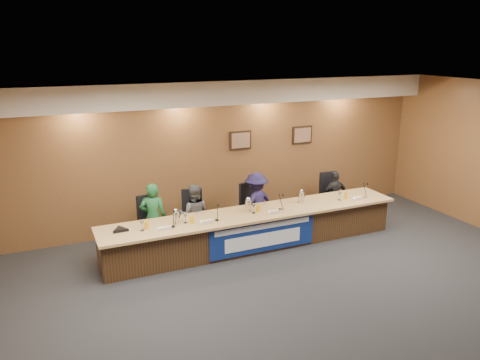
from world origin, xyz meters
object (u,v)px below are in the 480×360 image
object	(u,v)px
panelist_c	(256,204)
carafe_right	(301,197)
panelist_a	(153,218)
panelist_d	(335,196)
panelist_b	(194,215)
banner	(263,236)
office_chair_a	(153,226)
dais_body	(254,230)
speakerphone	(120,230)
office_chair_b	(193,220)
office_chair_d	(332,199)
carafe_mid	(248,206)
office_chair_c	(254,211)
carafe_left	(176,218)

from	to	relation	value
panelist_c	carafe_right	bearing A→B (deg)	127.27
panelist_a	panelist_d	size ratio (longest dim) A/B	1.20
panelist_a	panelist_b	distance (m)	0.83
banner	office_chair_a	xyz separation A→B (m)	(-1.88, 1.11, 0.10)
dais_body	speakerphone	distance (m)	2.64
office_chair_b	carafe_right	xyz separation A→B (m)	(2.16, -0.64, 0.39)
banner	office_chair_a	bearing A→B (deg)	149.48
office_chair_b	panelist_a	bearing A→B (deg)	-156.38
office_chair_d	speakerphone	xyz separation A→B (m)	(-4.93, -0.66, 0.30)
dais_body	office_chair_d	distance (m)	2.43
panelist_a	panelist_d	bearing A→B (deg)	-163.95
banner	carafe_mid	xyz separation A→B (m)	(-0.12, 0.44, 0.49)
banner	office_chair_c	size ratio (longest dim) A/B	4.58
carafe_right	speakerphone	distance (m)	3.71
panelist_d	office_chair_a	distance (m)	4.21
dais_body	carafe_left	world-z (taller)	carafe_left
panelist_c	office_chair_b	bearing A→B (deg)	-22.40
panelist_b	carafe_left	distance (m)	0.89
banner	carafe_left	bearing A→B (deg)	167.43
panelist_b	panelist_c	size ratio (longest dim) A/B	0.94
panelist_d	office_chair_c	size ratio (longest dim) A/B	2.41
speakerphone	panelist_c	bearing A→B (deg)	10.91
dais_body	carafe_left	size ratio (longest dim) A/B	24.48
office_chair_d	carafe_right	size ratio (longest dim) A/B	2.06
panelist_d	banner	bearing A→B (deg)	25.03
dais_body	panelist_c	world-z (taller)	panelist_c
office_chair_b	carafe_left	distance (m)	1.01
panelist_a	panelist_b	xyz separation A→B (m)	(0.83, 0.00, -0.06)
banner	panelist_b	distance (m)	1.48
office_chair_b	carafe_right	size ratio (longest dim) A/B	2.06
dais_body	panelist_c	distance (m)	0.75
banner	office_chair_c	world-z (taller)	banner
panelist_a	panelist_c	bearing A→B (deg)	-163.95
panelist_d	carafe_right	distance (m)	1.36
panelist_d	office_chair_d	size ratio (longest dim) A/B	2.41
panelist_b	office_chair_d	bearing A→B (deg)	-156.72
office_chair_c	carafe_right	bearing A→B (deg)	-58.65
office_chair_c	carafe_left	bearing A→B (deg)	-178.32
office_chair_c	office_chair_d	world-z (taller)	same
speakerphone	office_chair_b	bearing A→B (deg)	23.22
panelist_d	carafe_mid	distance (m)	2.53
office_chair_b	panelist_b	bearing A→B (deg)	-73.28
panelist_a	carafe_left	distance (m)	0.72
carafe_left	office_chair_d	bearing A→B (deg)	10.77
panelist_a	office_chair_a	bearing A→B (deg)	-73.95
carafe_left	carafe_mid	bearing A→B (deg)	3.19
panelist_b	office_chair_c	xyz separation A→B (m)	(1.38, 0.10, -0.15)
panelist_d	carafe_left	distance (m)	4.00
office_chair_d	panelist_d	bearing A→B (deg)	-88.76
dais_body	panelist_d	world-z (taller)	panelist_d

